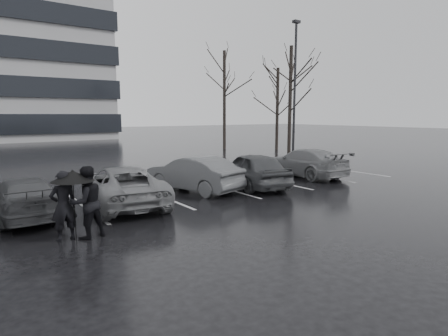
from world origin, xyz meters
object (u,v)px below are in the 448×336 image
car_main (252,170)px  tree_east (290,101)px  car_east (304,162)px  pedestrian_left (64,206)px  tree_north (224,101)px  pedestrian_right (87,202)px  car_west_a (193,174)px  lamp_post (294,97)px  tree_ne (277,109)px  car_west_b (123,186)px  car_west_c (24,197)px

car_main → tree_east: 13.37m
car_east → tree_east: 10.29m
pedestrian_left → tree_north: size_ratio=0.20×
car_main → pedestrian_right: 8.08m
pedestrian_right → car_east: bearing=-176.9°
pedestrian_right → tree_east: tree_east is taller
car_main → pedestrian_left: pedestrian_left is taller
pedestrian_left → car_main: bearing=-167.9°
tree_east → tree_north: bearing=98.1°
car_main → car_west_a: (-2.48, 0.69, -0.04)m
car_main → car_west_a: size_ratio=1.02×
lamp_post → tree_east: 2.68m
car_west_a → tree_ne: size_ratio=0.61×
pedestrian_left → car_east: bearing=-170.8°
car_west_b → tree_north: size_ratio=0.56×
car_main → car_east: (3.85, 0.62, -0.05)m
lamp_post → pedestrian_right: bearing=-151.6°
car_east → tree_east: tree_east is taller
tree_east → tree_ne: bearing=58.0°
car_west_a → car_west_c: bearing=-11.8°
car_west_a → pedestrian_left: pedestrian_left is taller
car_west_b → tree_east: (15.86, 8.01, 3.33)m
pedestrian_left → tree_ne: tree_ne is taller
car_west_b → tree_east: size_ratio=0.60×
car_east → car_west_b: bearing=6.6°
car_west_b → car_east: 9.53m
tree_east → lamp_post: bearing=-129.1°
car_west_a → tree_north: tree_north is taller
car_east → tree_ne: size_ratio=0.68×
car_west_a → tree_north: size_ratio=0.50×
lamp_post → tree_north: bearing=85.7°
pedestrian_left → tree_east: size_ratio=0.22×
car_west_a → tree_north: (11.69, 14.31, 3.55)m
car_west_a → tree_east: 15.01m
car_west_a → car_main: bearing=148.7°
car_west_a → car_west_b: 3.25m
pedestrian_right → tree_ne: 25.24m
car_main → car_west_b: car_main is taller
tree_east → tree_ne: size_ratio=1.14×
lamp_post → tree_north: lamp_post is taller
pedestrian_right → tree_north: (16.79, 17.79, 3.35)m
car_east → pedestrian_right: pedestrian_right is taller
car_east → pedestrian_right: (-11.44, -3.40, 0.21)m
car_east → pedestrian_left: 12.40m
car_west_c → pedestrian_right: size_ratio=2.27×
car_west_c → lamp_post: size_ratio=0.45×
car_west_a → car_east: (6.33, -0.08, -0.01)m
car_east → lamp_post: bearing=-128.4°
car_east → car_west_c: bearing=4.5°
car_main → lamp_post: (8.52, 5.93, 3.44)m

